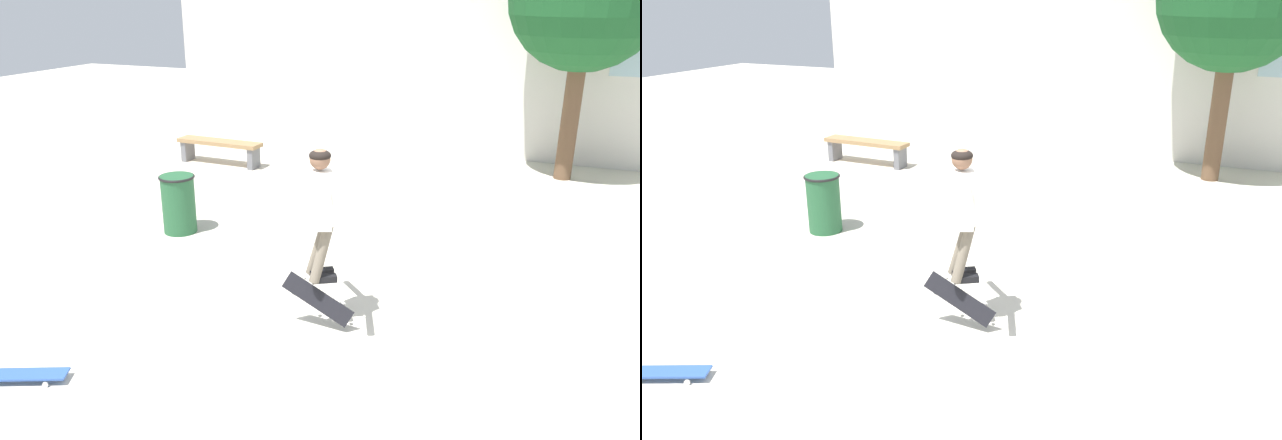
# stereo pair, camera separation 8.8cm
# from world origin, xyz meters

# --- Properties ---
(ground_plane) EXTENTS (40.00, 40.00, 0.00)m
(ground_plane) POSITION_xyz_m (0.00, 0.00, 0.00)
(ground_plane) COLOR beige
(building_backdrop) EXTENTS (14.33, 0.52, 5.29)m
(building_backdrop) POSITION_xyz_m (0.03, 8.86, 2.30)
(building_backdrop) COLOR beige
(building_backdrop) RESTS_ON ground_plane
(park_bench) EXTENTS (1.84, 0.45, 0.50)m
(park_bench) POSITION_xyz_m (-4.34, 6.00, 0.37)
(park_bench) COLOR #99754C
(park_bench) RESTS_ON ground_plane
(trash_bin) EXTENTS (0.53, 0.53, 0.87)m
(trash_bin) POSITION_xyz_m (-2.90, 2.44, 0.45)
(trash_bin) COLOR #235633
(trash_bin) RESTS_ON ground_plane
(skater) EXTENTS (0.77, 1.18, 1.40)m
(skater) POSITION_xyz_m (0.07, 0.68, 1.37)
(skater) COLOR silver
(skateboard_flipping) EXTENTS (0.77, 0.21, 0.56)m
(skateboard_flipping) POSITION_xyz_m (0.08, 0.59, 0.34)
(skateboard_flipping) COLOR black
(skateboard_resting) EXTENTS (0.88, 0.53, 0.08)m
(skateboard_resting) POSITION_xyz_m (-2.09, -1.34, 0.07)
(skateboard_resting) COLOR #2D519E
(skateboard_resting) RESTS_ON ground_plane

